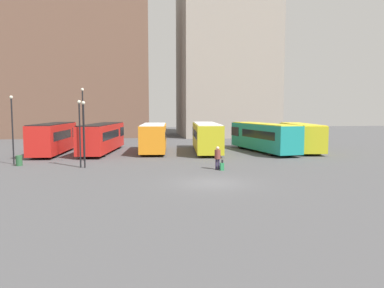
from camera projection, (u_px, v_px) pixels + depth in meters
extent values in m
plane|color=#4C4C4F|center=(212.00, 183.00, 23.49)|extent=(160.00, 160.00, 0.00)
cube|color=brown|center=(56.00, 63.00, 63.94)|extent=(31.27, 10.01, 25.48)
cube|color=gray|center=(225.00, 32.00, 67.50)|extent=(16.26, 16.27, 37.25)
cube|color=red|center=(53.00, 138.00, 39.23)|extent=(2.96, 10.76, 2.88)
cube|color=black|center=(64.00, 132.00, 43.53)|extent=(2.54, 2.08, 1.09)
cube|color=black|center=(51.00, 135.00, 38.24)|extent=(2.79, 6.93, 0.86)
cube|color=black|center=(53.00, 124.00, 39.09)|extent=(2.76, 10.54, 0.08)
cylinder|color=black|center=(62.00, 147.00, 42.61)|extent=(2.35, 1.03, 0.91)
cylinder|color=black|center=(44.00, 153.00, 36.06)|extent=(2.35, 1.03, 0.91)
cube|color=red|center=(102.00, 137.00, 40.56)|extent=(4.07, 12.50, 2.77)
cube|color=black|center=(112.00, 131.00, 45.54)|extent=(2.76, 2.56, 1.05)
cube|color=black|center=(100.00, 135.00, 39.43)|extent=(3.50, 8.12, 0.83)
cube|color=black|center=(102.00, 124.00, 40.43)|extent=(3.84, 12.23, 0.08)
cylinder|color=black|center=(110.00, 145.00, 44.45)|extent=(2.45, 1.31, 1.00)
cylinder|color=black|center=(94.00, 152.00, 36.87)|extent=(2.45, 1.31, 1.00)
cube|color=orange|center=(154.00, 137.00, 40.59)|extent=(3.34, 9.37, 2.74)
cube|color=black|center=(155.00, 132.00, 44.30)|extent=(2.76, 1.91, 1.04)
cube|color=black|center=(153.00, 135.00, 39.73)|extent=(3.10, 6.08, 0.82)
cube|color=white|center=(154.00, 124.00, 40.46)|extent=(3.12, 9.17, 0.08)
cylinder|color=black|center=(155.00, 145.00, 43.52)|extent=(2.55, 1.19, 0.99)
cylinder|color=black|center=(153.00, 151.00, 37.86)|extent=(2.55, 1.19, 0.99)
cube|color=gold|center=(206.00, 137.00, 41.19)|extent=(3.78, 12.11, 2.80)
cube|color=black|center=(203.00, 131.00, 46.02)|extent=(2.82, 2.44, 1.06)
cube|color=black|center=(207.00, 134.00, 40.09)|extent=(3.37, 7.85, 0.84)
cube|color=white|center=(206.00, 124.00, 41.06)|extent=(3.55, 11.86, 0.08)
cylinder|color=black|center=(204.00, 144.00, 44.97)|extent=(2.56, 1.25, 1.01)
cylinder|color=black|center=(209.00, 151.00, 37.62)|extent=(2.56, 1.25, 1.01)
cube|color=#19847F|center=(263.00, 137.00, 41.19)|extent=(4.25, 12.32, 2.77)
cube|color=black|center=(245.00, 131.00, 45.90)|extent=(2.88, 2.56, 1.05)
cube|color=black|center=(268.00, 134.00, 40.12)|extent=(3.66, 8.02, 0.83)
cube|color=yellow|center=(263.00, 124.00, 41.06)|extent=(4.02, 12.05, 0.08)
cylinder|color=black|center=(249.00, 144.00, 44.87)|extent=(2.57, 1.39, 1.05)
cylinder|color=black|center=(280.00, 151.00, 37.71)|extent=(2.57, 1.39, 1.05)
cube|color=gold|center=(301.00, 137.00, 41.93)|extent=(3.87, 10.68, 2.73)
cube|color=black|center=(291.00, 131.00, 46.16)|extent=(2.71, 2.25, 1.04)
cube|color=black|center=(303.00, 134.00, 40.96)|extent=(3.37, 6.97, 0.82)
cube|color=yellow|center=(301.00, 124.00, 41.80)|extent=(3.65, 10.45, 0.08)
cylinder|color=black|center=(293.00, 144.00, 45.25)|extent=(2.44, 1.26, 0.95)
cylinder|color=black|center=(310.00, 150.00, 38.80)|extent=(2.44, 1.26, 0.95)
cylinder|color=#382D4C|center=(216.00, 164.00, 28.91)|extent=(0.16, 0.16, 0.81)
cylinder|color=#382D4C|center=(219.00, 164.00, 28.93)|extent=(0.16, 0.16, 0.81)
cylinder|color=brown|center=(218.00, 154.00, 28.85)|extent=(0.46, 0.46, 0.71)
sphere|color=beige|center=(218.00, 148.00, 28.81)|extent=(0.27, 0.27, 0.27)
cube|color=#28844C|center=(222.00, 166.00, 28.52)|extent=(0.28, 0.38, 0.57)
cube|color=black|center=(222.00, 161.00, 28.35)|extent=(0.15, 0.02, 0.26)
cylinder|color=black|center=(83.00, 126.00, 33.75)|extent=(0.12, 0.12, 6.33)
sphere|color=beige|center=(82.00, 90.00, 33.46)|extent=(0.28, 0.28, 0.28)
cylinder|color=black|center=(80.00, 135.00, 29.66)|extent=(0.12, 0.12, 5.14)
sphere|color=beige|center=(79.00, 102.00, 29.43)|extent=(0.28, 0.28, 0.28)
cylinder|color=black|center=(13.00, 132.00, 31.44)|extent=(0.12, 0.12, 5.57)
sphere|color=beige|center=(11.00, 97.00, 31.18)|extent=(0.28, 0.28, 0.28)
cylinder|color=black|center=(84.00, 136.00, 29.58)|extent=(0.12, 0.12, 5.06)
sphere|color=beige|center=(83.00, 103.00, 29.35)|extent=(0.28, 0.28, 0.28)
cylinder|color=#285633|center=(19.00, 161.00, 30.81)|extent=(0.52, 0.52, 0.85)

